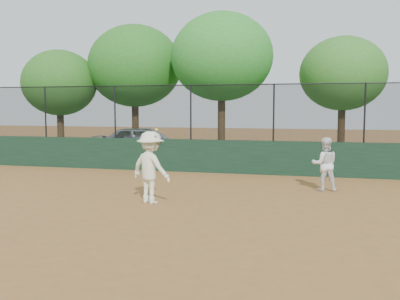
% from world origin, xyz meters
% --- Properties ---
extents(ground, '(80.00, 80.00, 0.00)m').
position_xyz_m(ground, '(0.00, 0.00, 0.00)').
color(ground, '#8F5E2E').
rests_on(ground, ground).
extents(back_wall, '(26.00, 0.20, 1.20)m').
position_xyz_m(back_wall, '(0.00, 6.00, 0.60)').
color(back_wall, '#173320').
rests_on(back_wall, ground).
extents(grass_strip, '(36.00, 12.00, 0.01)m').
position_xyz_m(grass_strip, '(0.00, 12.00, 0.00)').
color(grass_strip, '#2A5019').
rests_on(grass_strip, ground).
extents(parked_car, '(4.83, 2.51, 1.57)m').
position_xyz_m(parked_car, '(-3.31, 8.72, 0.79)').
color(parked_car, '#B0B5BA').
rests_on(parked_car, ground).
extents(player_second, '(0.81, 0.68, 1.53)m').
position_xyz_m(player_second, '(4.18, 3.37, 0.76)').
color(player_second, white).
rests_on(player_second, ground).
extents(player_main, '(1.32, 1.06, 1.89)m').
position_xyz_m(player_main, '(-0.06, 0.59, 0.90)').
color(player_main, '#EEF1CD').
rests_on(player_main, ground).
extents(fence_assembly, '(26.00, 0.06, 2.00)m').
position_xyz_m(fence_assembly, '(-0.03, 6.00, 2.24)').
color(fence_assembly, black).
rests_on(fence_assembly, back_wall).
extents(tree_0, '(3.89, 3.54, 5.31)m').
position_xyz_m(tree_0, '(-8.84, 10.90, 3.61)').
color(tree_0, '#483119').
rests_on(tree_0, ground).
extents(tree_1, '(4.89, 4.44, 6.61)m').
position_xyz_m(tree_1, '(-5.16, 12.06, 4.48)').
color(tree_1, '#432D17').
rests_on(tree_1, ground).
extents(tree_2, '(4.79, 4.36, 6.80)m').
position_xyz_m(tree_2, '(-0.35, 10.99, 4.71)').
color(tree_2, '#432D18').
rests_on(tree_2, ground).
extents(tree_3, '(4.07, 3.70, 5.73)m').
position_xyz_m(tree_3, '(5.18, 12.62, 3.95)').
color(tree_3, '#382412').
rests_on(tree_3, ground).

